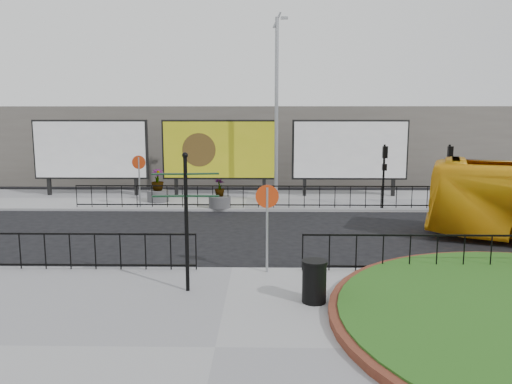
{
  "coord_description": "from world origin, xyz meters",
  "views": [
    {
      "loc": [
        0.93,
        -13.87,
        4.48
      ],
      "look_at": [
        0.65,
        2.19,
        1.99
      ],
      "focal_mm": 35.0,
      "sensor_mm": 36.0,
      "label": 1
    }
  ],
  "objects_px": {
    "billboard_mid": "(220,150)",
    "planter_b": "(220,198)",
    "lamp_post": "(277,108)",
    "fingerpost_sign": "(186,209)",
    "litter_bin": "(314,281)",
    "planter_a": "(158,190)"
  },
  "relations": [
    {
      "from": "billboard_mid",
      "to": "planter_b",
      "type": "bearing_deg",
      "value": -85.2
    },
    {
      "from": "billboard_mid",
      "to": "lamp_post",
      "type": "height_order",
      "value": "lamp_post"
    },
    {
      "from": "fingerpost_sign",
      "to": "planter_b",
      "type": "height_order",
      "value": "fingerpost_sign"
    },
    {
      "from": "fingerpost_sign",
      "to": "planter_b",
      "type": "relative_size",
      "value": 2.49
    },
    {
      "from": "fingerpost_sign",
      "to": "litter_bin",
      "type": "bearing_deg",
      "value": -12.57
    },
    {
      "from": "lamp_post",
      "to": "fingerpost_sign",
      "type": "bearing_deg",
      "value": -100.93
    },
    {
      "from": "lamp_post",
      "to": "planter_b",
      "type": "xyz_separation_m",
      "value": [
        -2.71,
        -1.6,
        -4.26
      ]
    },
    {
      "from": "lamp_post",
      "to": "planter_a",
      "type": "distance_m",
      "value": 7.27
    },
    {
      "from": "lamp_post",
      "to": "planter_b",
      "type": "relative_size",
      "value": 6.63
    },
    {
      "from": "litter_bin",
      "to": "planter_a",
      "type": "xyz_separation_m",
      "value": [
        -6.59,
        13.65,
        0.09
      ]
    },
    {
      "from": "litter_bin",
      "to": "lamp_post",
      "type": "bearing_deg",
      "value": 92.48
    },
    {
      "from": "billboard_mid",
      "to": "fingerpost_sign",
      "type": "distance_m",
      "value": 14.91
    },
    {
      "from": "planter_a",
      "to": "planter_b",
      "type": "xyz_separation_m",
      "value": [
        3.29,
        -1.6,
        -0.16
      ]
    },
    {
      "from": "fingerpost_sign",
      "to": "planter_b",
      "type": "distance_m",
      "value": 11.45
    },
    {
      "from": "billboard_mid",
      "to": "fingerpost_sign",
      "type": "xyz_separation_m",
      "value": [
        0.51,
        -14.9,
        -0.38
      ]
    },
    {
      "from": "fingerpost_sign",
      "to": "litter_bin",
      "type": "relative_size",
      "value": 3.44
    },
    {
      "from": "billboard_mid",
      "to": "litter_bin",
      "type": "height_order",
      "value": "billboard_mid"
    },
    {
      "from": "lamp_post",
      "to": "planter_b",
      "type": "distance_m",
      "value": 5.3
    },
    {
      "from": "billboard_mid",
      "to": "fingerpost_sign",
      "type": "height_order",
      "value": "billboard_mid"
    },
    {
      "from": "planter_a",
      "to": "planter_b",
      "type": "height_order",
      "value": "planter_a"
    },
    {
      "from": "billboard_mid",
      "to": "planter_a",
      "type": "height_order",
      "value": "billboard_mid"
    },
    {
      "from": "fingerpost_sign",
      "to": "lamp_post",
      "type": "bearing_deg",
      "value": 79.64
    }
  ]
}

